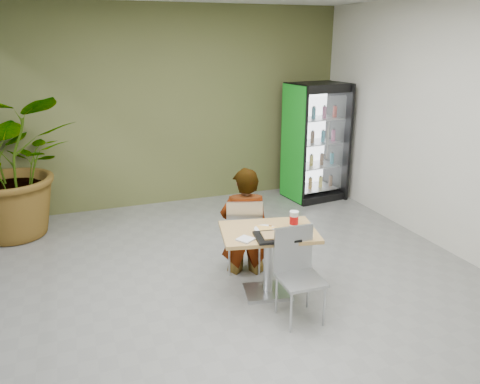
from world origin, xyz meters
name	(u,v)px	position (x,y,z in m)	size (l,w,h in m)	color
ground	(243,304)	(0.00, 0.00, 0.00)	(7.00, 7.00, 0.00)	slate
room_envelope	(243,157)	(0.00, 0.00, 1.60)	(6.00, 7.00, 3.20)	silver
dining_table	(268,249)	(0.34, 0.11, 0.54)	(1.11, 0.88, 0.75)	tan
chair_far	(244,230)	(0.27, 0.67, 0.54)	(0.51, 0.51, 0.92)	#AAADAF
chair_near	(297,266)	(0.44, -0.35, 0.54)	(0.42, 0.43, 0.92)	#AAADAF
seated_woman	(245,232)	(0.30, 0.71, 0.49)	(0.58, 0.38, 1.58)	black
pizza_plate	(265,228)	(0.30, 0.15, 0.77)	(0.32, 0.26, 0.03)	silver
soda_cup	(294,219)	(0.63, 0.12, 0.83)	(0.10, 0.10, 0.17)	silver
napkin_stack	(245,239)	(0.01, -0.04, 0.76)	(0.15, 0.15, 0.02)	silver
cafeteria_tray	(277,237)	(0.33, -0.09, 0.76)	(0.43, 0.32, 0.02)	black
beverage_fridge	(316,142)	(2.41, 2.85, 0.99)	(0.98, 0.79, 1.98)	black
potted_plant	(13,166)	(-2.29, 2.84, 1.01)	(1.81, 1.56, 2.01)	#316B2B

